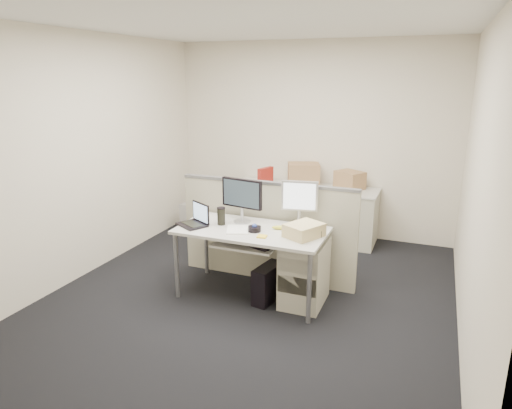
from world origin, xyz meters
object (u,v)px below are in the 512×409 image
at_px(laptop, 192,215).
at_px(monitor_main, 242,201).
at_px(desk, 252,235).
at_px(desk_phone, 311,231).

bearing_deg(laptop, monitor_main, 64.49).
xyz_separation_m(desk, desk_phone, (0.60, 0.08, 0.10)).
relative_size(desk, monitor_main, 3.20).
height_order(desk, monitor_main, monitor_main).
height_order(desk, laptop, laptop).
distance_m(desk, laptop, 0.65).
xyz_separation_m(monitor_main, laptop, (-0.43, -0.30, -0.12)).
height_order(monitor_main, desk_phone, monitor_main).
height_order(desk, desk_phone, desk_phone).
height_order(laptop, desk_phone, laptop).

